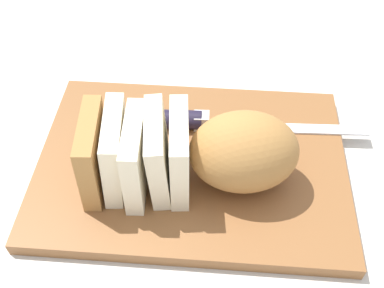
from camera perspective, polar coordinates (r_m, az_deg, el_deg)
ground_plane at (r=0.60m, az=0.00°, el=-3.08°), size 3.00×3.00×0.00m
cutting_board at (r=0.59m, az=0.00°, el=-2.52°), size 0.39×0.28×0.02m
bread_loaf at (r=0.53m, az=0.53°, el=-1.10°), size 0.26×0.12×0.10m
bread_knife at (r=0.62m, az=1.42°, el=2.81°), size 0.28×0.04×0.03m
crumb_near_knife at (r=0.58m, az=-4.71°, el=-2.65°), size 0.01×0.01×0.01m
crumb_near_loaf at (r=0.57m, az=-7.03°, el=-4.38°), size 0.00×0.00×0.00m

